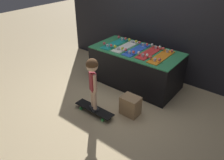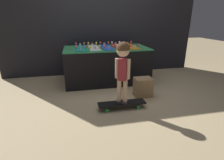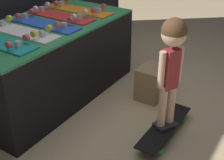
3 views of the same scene
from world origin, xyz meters
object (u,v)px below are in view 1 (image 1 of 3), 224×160
at_px(skateboard_white_on_rack, 126,46).
at_px(skateboard_orange_on_rack, 161,56).
at_px(skateboard_blue_on_rack, 137,49).
at_px(skateboard_teal_on_rack, 115,43).
at_px(skateboard_red_on_rack, 150,52).
at_px(skateboard_on_floor, 94,109).
at_px(storage_box, 130,105).
at_px(child, 93,75).

distance_m(skateboard_white_on_rack, skateboard_orange_on_rack, 0.78).
bearing_deg(skateboard_blue_on_rack, skateboard_teal_on_rack, 179.16).
relative_size(skateboard_red_on_rack, skateboard_on_floor, 1.00).
bearing_deg(storage_box, skateboard_teal_on_rack, 138.42).
relative_size(skateboard_red_on_rack, child, 0.80).
xyz_separation_m(skateboard_red_on_rack, skateboard_orange_on_rack, (0.26, -0.03, 0.00)).
relative_size(skateboard_blue_on_rack, child, 0.80).
xyz_separation_m(skateboard_teal_on_rack, skateboard_white_on_rack, (0.26, 0.01, 0.00)).
bearing_deg(skateboard_white_on_rack, child, -78.08).
bearing_deg(skateboard_on_floor, skateboard_orange_on_rack, 67.57).
xyz_separation_m(skateboard_red_on_rack, storage_box, (0.23, -0.92, -0.58)).
bearing_deg(skateboard_white_on_rack, skateboard_teal_on_rack, -178.38).
relative_size(skateboard_on_floor, storage_box, 2.24).
height_order(skateboard_teal_on_rack, child, child).
relative_size(skateboard_teal_on_rack, skateboard_white_on_rack, 1.00).
bearing_deg(storage_box, skateboard_white_on_rack, 129.64).
xyz_separation_m(child, storage_box, (0.48, 0.36, -0.57)).
xyz_separation_m(skateboard_white_on_rack, skateboard_orange_on_rack, (0.78, -0.01, 0.00)).
distance_m(skateboard_teal_on_rack, skateboard_on_floor, 1.52).
height_order(skateboard_blue_on_rack, child, child).
bearing_deg(child, skateboard_red_on_rack, 104.63).
height_order(skateboard_red_on_rack, storage_box, skateboard_red_on_rack).
bearing_deg(skateboard_on_floor, skateboard_white_on_rack, 101.92).
height_order(skateboard_teal_on_rack, skateboard_blue_on_rack, same).
height_order(skateboard_teal_on_rack, skateboard_white_on_rack, same).
bearing_deg(storage_box, skateboard_orange_on_rack, 87.69).
height_order(skateboard_blue_on_rack, skateboard_on_floor, skateboard_blue_on_rack).
height_order(skateboard_blue_on_rack, storage_box, skateboard_blue_on_rack).
bearing_deg(child, skateboard_on_floor, 116.53).
bearing_deg(skateboard_orange_on_rack, skateboard_teal_on_rack, 179.67).
height_order(skateboard_white_on_rack, storage_box, skateboard_white_on_rack).
bearing_deg(skateboard_orange_on_rack, storage_box, -92.31).
xyz_separation_m(skateboard_blue_on_rack, skateboard_on_floor, (0.01, -1.25, -0.67)).
xyz_separation_m(skateboard_red_on_rack, child, (-0.26, -1.29, -0.01)).
bearing_deg(skateboard_teal_on_rack, child, -67.22).
distance_m(skateboard_white_on_rack, child, 1.29).
xyz_separation_m(skateboard_white_on_rack, storage_box, (0.75, -0.90, -0.58)).
xyz_separation_m(skateboard_teal_on_rack, skateboard_orange_on_rack, (1.04, -0.01, 0.00)).
xyz_separation_m(skateboard_on_floor, storage_box, (0.48, 0.36, 0.09)).
distance_m(skateboard_red_on_rack, skateboard_orange_on_rack, 0.26).
distance_m(skateboard_red_on_rack, skateboard_on_floor, 1.47).
xyz_separation_m(skateboard_blue_on_rack, skateboard_red_on_rack, (0.26, 0.04, 0.00)).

